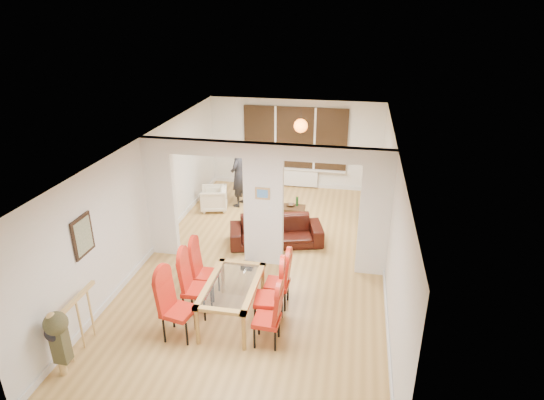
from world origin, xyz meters
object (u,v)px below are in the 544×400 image
(dining_chair_lc, at_px, (206,271))
(armchair, at_px, (214,199))
(television, at_px, (362,204))
(sofa, at_px, (276,231))
(dining_chair_la, at_px, (178,307))
(bottle, at_px, (297,201))
(bowl, at_px, (291,205))
(dining_table, at_px, (232,301))
(dining_chair_rb, at_px, (269,295))
(dining_chair_rc, at_px, (277,280))
(dining_chair_ra, at_px, (267,316))
(coffee_table, at_px, (288,210))
(dining_chair_lb, at_px, (197,285))
(person, at_px, (239,175))

(dining_chair_lc, relative_size, armchair, 1.58)
(television, bearing_deg, sofa, 135.42)
(dining_chair_la, height_order, armchair, dining_chair_la)
(dining_chair_lc, height_order, television, dining_chair_lc)
(bottle, bearing_deg, armchair, -175.03)
(bottle, xyz_separation_m, bowl, (-0.16, -0.05, -0.11))
(dining_table, distance_m, dining_chair_rb, 0.68)
(dining_chair_rb, height_order, dining_chair_rc, dining_chair_rb)
(sofa, bearing_deg, bottle, 66.55)
(dining_chair_rb, height_order, bottle, dining_chair_rb)
(dining_chair_rc, bearing_deg, sofa, 102.13)
(dining_chair_ra, height_order, coffee_table, dining_chair_ra)
(armchair, relative_size, television, 0.64)
(bottle, bearing_deg, dining_chair_ra, -87.57)
(coffee_table, distance_m, bottle, 0.34)
(dining_chair_ra, bearing_deg, armchair, 118.86)
(sofa, relative_size, television, 1.93)
(dining_table, relative_size, coffee_table, 1.73)
(bottle, bearing_deg, dining_chair_lb, -104.05)
(dining_chair_rc, xyz_separation_m, sofa, (-0.44, 2.29, -0.22))
(dining_table, relative_size, television, 1.42)
(dining_chair_lc, distance_m, sofa, 2.45)
(dining_chair_rb, bearing_deg, dining_chair_lc, 151.80)
(sofa, xyz_separation_m, bowl, (0.08, 1.68, -0.07))
(sofa, bearing_deg, television, 29.37)
(dining_chair_lb, distance_m, television, 5.44)
(dining_chair_rb, distance_m, dining_chair_rc, 0.56)
(dining_chair_lc, xyz_separation_m, dining_chair_rc, (1.33, -0.02, -0.02))
(dining_chair_lb, xyz_separation_m, coffee_table, (0.90, 4.41, -0.47))
(dining_table, bearing_deg, person, 103.19)
(dining_chair_ra, xyz_separation_m, television, (1.44, 5.20, -0.20))
(sofa, xyz_separation_m, coffee_table, (0.02, 1.62, -0.20))
(dining_chair_rb, distance_m, bottle, 4.58)
(television, bearing_deg, armchair, 95.72)
(dining_chair_lb, bearing_deg, dining_chair_ra, -24.24)
(dining_chair_rc, bearing_deg, coffee_table, 97.42)
(person, bearing_deg, bottle, 95.01)
(dining_chair_la, relative_size, dining_chair_lc, 1.07)
(dining_chair_lb, distance_m, coffee_table, 4.52)
(armchair, relative_size, coffee_table, 0.78)
(coffee_table, xyz_separation_m, bowl, (0.07, 0.05, 0.13))
(dining_chair_rc, height_order, armchair, dining_chair_rc)
(person, height_order, television, person)
(bottle, bearing_deg, sofa, -97.94)
(sofa, bearing_deg, armchair, 126.35)
(sofa, relative_size, bottle, 7.70)
(dining_chair_la, relative_size, dining_chair_rc, 1.11)
(dining_chair_lc, xyz_separation_m, dining_chair_rb, (1.29, -0.58, 0.04))
(dining_chair_la, bearing_deg, dining_chair_rb, 34.31)
(person, relative_size, coffee_table, 1.95)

